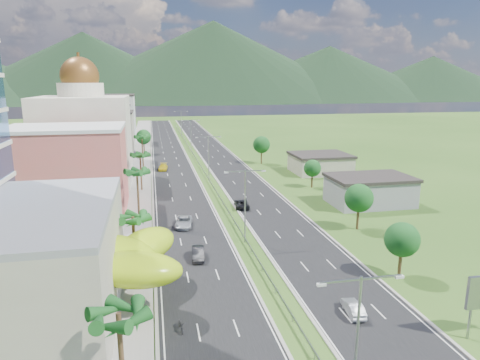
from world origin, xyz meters
TOP-DOWN VIEW (x-y plane):
  - ground at (0.00, 0.00)m, footprint 500.00×500.00m
  - road_left at (-7.50, 90.00)m, footprint 11.00×260.00m
  - road_right at (7.50, 90.00)m, footprint 11.00×260.00m
  - sidewalk_left at (-17.00, 90.00)m, footprint 7.00×260.00m
  - median_guardrail at (0.00, 71.99)m, footprint 0.10×216.06m
  - streetlight_median_a at (0.00, -25.00)m, footprint 6.04×0.25m
  - streetlight_median_b at (0.00, 10.00)m, footprint 6.04×0.25m
  - streetlight_median_c at (0.00, 50.00)m, footprint 6.04×0.25m
  - streetlight_median_d at (0.00, 95.00)m, footprint 6.04×0.25m
  - streetlight_median_e at (0.00, 140.00)m, footprint 6.04×0.25m
  - lime_canopy at (-20.00, -4.00)m, footprint 18.00×15.00m
  - pink_shophouse at (-28.00, 32.00)m, footprint 20.00×15.00m
  - domed_building at (-28.00, 55.00)m, footprint 20.00×20.00m
  - midrise_grey at (-27.00, 80.00)m, footprint 16.00×15.00m
  - midrise_beige at (-27.00, 102.00)m, footprint 16.00×15.00m
  - midrise_white at (-27.00, 125.00)m, footprint 16.00×15.00m
  - shed_near at (28.00, 25.00)m, footprint 15.00×10.00m
  - shed_far at (30.00, 55.00)m, footprint 14.00×12.00m
  - palm_tree_a at (-15.50, -22.00)m, footprint 3.60×3.60m
  - palm_tree_b at (-15.50, 2.00)m, footprint 3.60×3.60m
  - palm_tree_c at (-15.50, 22.00)m, footprint 3.60×3.60m
  - palm_tree_d at (-15.50, 45.00)m, footprint 3.60×3.60m
  - palm_tree_e at (-15.50, 70.00)m, footprint 3.60×3.60m
  - leafy_tree_lfar at (-15.50, 95.00)m, footprint 4.90×4.90m
  - leafy_tree_ra at (16.00, -5.00)m, footprint 4.20×4.20m
  - leafy_tree_rb at (19.00, 12.00)m, footprint 4.55×4.55m
  - leafy_tree_rc at (22.00, 40.00)m, footprint 3.85×3.85m
  - leafy_tree_rd at (18.00, 70.00)m, footprint 4.90×4.90m
  - mountain_ridge at (60.00, 450.00)m, footprint 860.00×140.00m
  - car_dark_left at (-7.48, 5.34)m, footprint 1.97×4.69m
  - car_silver_mid_left at (-8.34, 18.86)m, footprint 3.29×5.87m
  - car_yellow_far_left at (-10.25, 66.36)m, footprint 2.71×5.55m
  - car_silver_right at (6.55, -11.90)m, footprint 1.93×4.25m
  - car_dark_far_right at (3.20, 27.61)m, footprint 3.07×5.65m
  - motorcycle at (-10.92, -11.33)m, footprint 0.88×2.12m

SIDE VIEW (x-z plane):
  - ground at x=0.00m, z-range 0.00..0.00m
  - mountain_ridge at x=60.00m, z-range -45.00..45.00m
  - road_left at x=-7.50m, z-range 0.00..0.04m
  - road_right at x=7.50m, z-range 0.00..0.04m
  - sidewalk_left at x=-17.00m, z-range 0.00..0.12m
  - median_guardrail at x=0.00m, z-range 0.24..1.00m
  - motorcycle at x=-10.92m, z-range 0.04..1.36m
  - car_silver_right at x=6.55m, z-range 0.04..1.39m
  - car_dark_far_right at x=3.20m, z-range 0.04..1.54m
  - car_dark_left at x=-7.48m, z-range 0.04..1.55m
  - car_silver_mid_left at x=-8.34m, z-range 0.04..1.59m
  - car_yellow_far_left at x=-10.25m, z-range 0.04..1.59m
  - shed_far at x=30.00m, z-range 0.00..4.40m
  - shed_near at x=28.00m, z-range 0.00..5.00m
  - leafy_tree_rc at x=22.00m, z-range 1.21..7.54m
  - leafy_tree_ra at x=16.00m, z-range 1.33..8.23m
  - lime_canopy at x=-20.00m, z-range 1.29..8.69m
  - leafy_tree_rb at x=19.00m, z-range 1.44..8.92m
  - leafy_tree_lfar at x=-15.50m, z-range 1.55..9.60m
  - leafy_tree_rd at x=18.00m, z-range 1.55..9.60m
  - midrise_beige at x=-27.00m, z-range 0.00..13.00m
  - streetlight_median_a at x=0.00m, z-range 1.25..12.25m
  - streetlight_median_b at x=0.00m, z-range 1.25..12.25m
  - streetlight_median_c at x=0.00m, z-range 1.25..12.25m
  - streetlight_median_d at x=0.00m, z-range 1.25..12.25m
  - streetlight_median_e at x=0.00m, z-range 1.25..12.25m
  - palm_tree_b at x=-15.50m, z-range 3.01..11.11m
  - pink_shophouse at x=-28.00m, z-range 0.00..15.00m
  - palm_tree_d at x=-15.50m, z-range 3.24..11.84m
  - midrise_grey at x=-27.00m, z-range 0.00..16.00m
  - palm_tree_a at x=-15.50m, z-range 3.47..12.57m
  - palm_tree_e at x=-15.50m, z-range 3.61..13.01m
  - palm_tree_c at x=-15.50m, z-range 3.70..13.30m
  - midrise_white at x=-27.00m, z-range 0.00..18.00m
  - domed_building at x=-28.00m, z-range -3.00..25.70m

